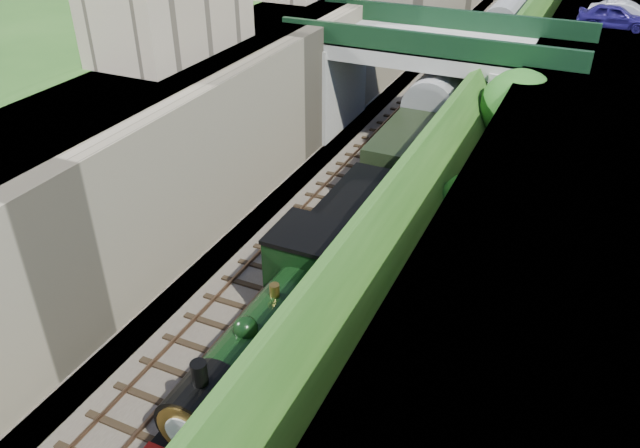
# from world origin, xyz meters

# --- Properties ---
(ground) EXTENTS (160.00, 160.00, 0.00)m
(ground) POSITION_xyz_m (0.00, 0.00, 0.00)
(ground) COLOR #1E4714
(ground) RESTS_ON ground
(trackbed) EXTENTS (10.00, 90.00, 0.20)m
(trackbed) POSITION_xyz_m (0.00, 20.00, 0.10)
(trackbed) COLOR #473F38
(trackbed) RESTS_ON ground
(retaining_wall) EXTENTS (1.00, 90.00, 7.00)m
(retaining_wall) POSITION_xyz_m (-5.50, 20.00, 3.50)
(retaining_wall) COLOR #756B56
(retaining_wall) RESTS_ON ground
(street_plateau_left) EXTENTS (6.00, 90.00, 7.00)m
(street_plateau_left) POSITION_xyz_m (-9.00, 20.00, 3.50)
(street_plateau_left) COLOR #262628
(street_plateau_left) RESTS_ON ground
(street_plateau_right) EXTENTS (8.00, 90.00, 6.25)m
(street_plateau_right) POSITION_xyz_m (9.50, 20.00, 3.12)
(street_plateau_right) COLOR #262628
(street_plateau_right) RESTS_ON ground
(embankment_slope) EXTENTS (4.49, 90.00, 6.36)m
(embankment_slope) POSITION_xyz_m (4.89, 18.05, 2.58)
(embankment_slope) COLOR #1E4714
(embankment_slope) RESTS_ON ground
(track_left) EXTENTS (2.50, 90.00, 0.20)m
(track_left) POSITION_xyz_m (-2.00, 20.00, 0.25)
(track_left) COLOR black
(track_left) RESTS_ON trackbed
(track_right) EXTENTS (2.50, 90.00, 0.20)m
(track_right) POSITION_xyz_m (1.20, 20.00, 0.25)
(track_right) COLOR black
(track_right) RESTS_ON trackbed
(road_bridge) EXTENTS (16.00, 6.40, 7.25)m
(road_bridge) POSITION_xyz_m (0.94, 24.00, 4.08)
(road_bridge) COLOR gray
(road_bridge) RESTS_ON ground
(building_near) EXTENTS (4.00, 8.00, 4.00)m
(building_near) POSITION_xyz_m (-9.50, 14.00, 9.00)
(building_near) COLOR gray
(building_near) RESTS_ON street_plateau_left
(tree) EXTENTS (3.60, 3.80, 6.60)m
(tree) POSITION_xyz_m (5.91, 19.46, 4.65)
(tree) COLOR black
(tree) RESTS_ON ground
(car_blue) EXTENTS (3.96, 1.63, 1.34)m
(car_blue) POSITION_xyz_m (8.96, 30.38, 6.92)
(car_blue) COLOR navy
(car_blue) RESTS_ON street_plateau_right
(car_silver) EXTENTS (4.10, 1.53, 1.34)m
(car_silver) POSITION_xyz_m (9.50, 31.34, 6.92)
(car_silver) COLOR silver
(car_silver) RESTS_ON street_plateau_right
(locomotive) EXTENTS (3.10, 10.22, 3.83)m
(locomotive) POSITION_xyz_m (1.20, 3.51, 1.89)
(locomotive) COLOR black
(locomotive) RESTS_ON trackbed
(tender) EXTENTS (2.70, 6.00, 3.05)m
(tender) POSITION_xyz_m (1.20, 10.87, 1.62)
(tender) COLOR black
(tender) RESTS_ON trackbed
(coach_front) EXTENTS (2.90, 18.00, 3.70)m
(coach_front) POSITION_xyz_m (1.20, 23.47, 2.05)
(coach_front) COLOR black
(coach_front) RESTS_ON trackbed
(coach_middle) EXTENTS (2.90, 18.00, 3.70)m
(coach_middle) POSITION_xyz_m (1.20, 42.27, 2.05)
(coach_middle) COLOR black
(coach_middle) RESTS_ON trackbed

